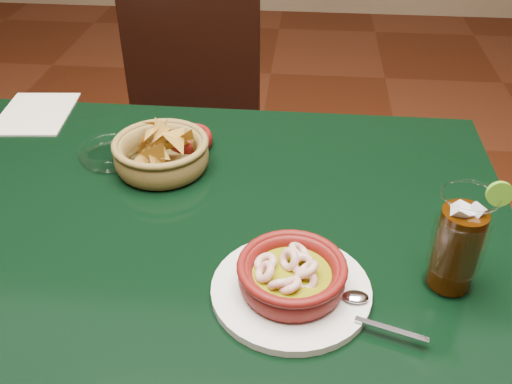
# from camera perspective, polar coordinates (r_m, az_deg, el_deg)

# --- Properties ---
(dining_table) EXTENTS (1.20, 0.80, 0.75)m
(dining_table) POSITION_cam_1_polar(r_m,az_deg,el_deg) (1.11, -7.17, -5.72)
(dining_table) COLOR black
(dining_table) RESTS_ON ground
(dining_chair) EXTENTS (0.47, 0.47, 0.98)m
(dining_chair) POSITION_cam_1_polar(r_m,az_deg,el_deg) (1.78, -7.23, 6.98)
(dining_chair) COLOR black
(dining_chair) RESTS_ON ground
(shrimp_plate) EXTENTS (0.31, 0.24, 0.07)m
(shrimp_plate) POSITION_cam_1_polar(r_m,az_deg,el_deg) (0.86, 3.59, -8.66)
(shrimp_plate) COLOR silver
(shrimp_plate) RESTS_ON dining_table
(chip_basket) EXTENTS (0.22, 0.22, 0.13)m
(chip_basket) POSITION_cam_1_polar(r_m,az_deg,el_deg) (1.14, -9.44, 3.85)
(chip_basket) COLOR olive
(chip_basket) RESTS_ON dining_table
(guacamole_ramekin) EXTENTS (0.11, 0.11, 0.04)m
(guacamole_ramekin) POSITION_cam_1_polar(r_m,az_deg,el_deg) (1.22, -6.59, 5.26)
(guacamole_ramekin) COLOR #530D0B
(guacamole_ramekin) RESTS_ON dining_table
(cola_drink) EXTENTS (0.17, 0.17, 0.19)m
(cola_drink) POSITION_cam_1_polar(r_m,az_deg,el_deg) (0.88, 19.57, -4.79)
(cola_drink) COLOR white
(cola_drink) RESTS_ON dining_table
(glass_ashtray) EXTENTS (0.14, 0.14, 0.03)m
(glass_ashtray) POSITION_cam_1_polar(r_m,az_deg,el_deg) (1.20, -14.28, 3.84)
(glass_ashtray) COLOR white
(glass_ashtray) RESTS_ON dining_table
(paper_menu) EXTENTS (0.18, 0.22, 0.00)m
(paper_menu) POSITION_cam_1_polar(r_m,az_deg,el_deg) (1.44, -21.16, 7.35)
(paper_menu) COLOR beige
(paper_menu) RESTS_ON dining_table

